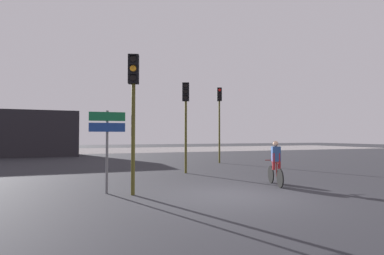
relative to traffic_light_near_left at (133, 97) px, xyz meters
name	(u,v)px	position (x,y,z in m)	size (l,w,h in m)	color
ground_plane	(235,196)	(2.84, -1.21, -3.00)	(120.00, 120.00, 0.00)	#28282D
water_strip	(116,150)	(2.84, 31.02, -3.00)	(80.00, 16.00, 0.01)	gray
traffic_light_near_left	(133,97)	(0.00, 0.00, 0.00)	(0.37, 0.39, 4.31)	#4C4719
traffic_light_far_right	(219,111)	(7.29, 9.05, 0.50)	(0.37, 0.39, 5.09)	#4C4719
traffic_light_center	(186,110)	(3.31, 4.55, 0.07)	(0.39, 0.41, 4.42)	#4C4719
direction_sign_post	(107,136)	(-0.73, 0.50, -1.21)	(1.10, 0.16, 2.60)	slate
cyclist	(276,163)	(5.16, -0.06, -2.18)	(0.66, 1.64, 1.62)	black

